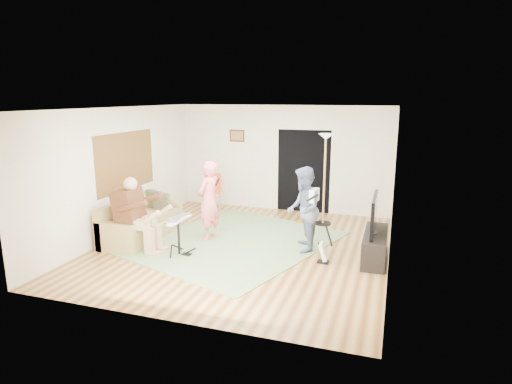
% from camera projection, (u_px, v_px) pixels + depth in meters
% --- Properties ---
extents(floor, '(6.00, 6.00, 0.00)m').
position_uv_depth(floor, '(244.00, 247.00, 8.48)').
color(floor, brown).
rests_on(floor, ground).
extents(walls, '(5.50, 6.00, 2.70)m').
position_uv_depth(walls, '(243.00, 180.00, 8.18)').
color(walls, white).
rests_on(walls, floor).
extents(ceiling, '(6.00, 6.00, 0.00)m').
position_uv_depth(ceiling, '(243.00, 108.00, 7.88)').
color(ceiling, white).
rests_on(ceiling, walls).
extents(window_blinds, '(0.00, 2.05, 2.05)m').
position_uv_depth(window_blinds, '(126.00, 161.00, 9.16)').
color(window_blinds, brown).
rests_on(window_blinds, walls).
extents(doorway, '(2.10, 0.00, 2.10)m').
position_uv_depth(doorway, '(304.00, 171.00, 10.85)').
color(doorway, black).
rests_on(doorway, walls).
extents(picture_frame, '(0.42, 0.03, 0.32)m').
position_uv_depth(picture_frame, '(237.00, 136.00, 11.21)').
color(picture_frame, '#3F2314').
rests_on(picture_frame, walls).
extents(area_rug, '(4.38, 4.73, 0.02)m').
position_uv_depth(area_rug, '(234.00, 242.00, 8.75)').
color(area_rug, '#61824F').
rests_on(area_rug, floor).
extents(sofa, '(0.83, 2.03, 0.82)m').
position_uv_depth(sofa, '(139.00, 225.00, 8.99)').
color(sofa, '#A08B50').
rests_on(sofa, floor).
extents(drummer, '(0.93, 0.52, 1.43)m').
position_uv_depth(drummer, '(138.00, 222.00, 8.19)').
color(drummer, '#522D17').
rests_on(drummer, sofa).
extents(drum_kit, '(0.41, 0.73, 0.75)m').
position_uv_depth(drum_kit, '(179.00, 238.00, 7.98)').
color(drum_kit, black).
rests_on(drum_kit, floor).
extents(singer, '(0.50, 0.66, 1.64)m').
position_uv_depth(singer, '(209.00, 201.00, 8.78)').
color(singer, '#FF6E75').
rests_on(singer, floor).
extents(microphone, '(0.06, 0.06, 0.24)m').
position_uv_depth(microphone, '(217.00, 182.00, 8.63)').
color(microphone, black).
rests_on(microphone, singer).
extents(guitarist, '(0.78, 0.91, 1.63)m').
position_uv_depth(guitarist, '(303.00, 210.00, 8.10)').
color(guitarist, slate).
rests_on(guitarist, floor).
extents(guitar_held, '(0.21, 0.61, 0.26)m').
position_uv_depth(guitar_held, '(314.00, 195.00, 7.97)').
color(guitar_held, white).
rests_on(guitar_held, guitarist).
extents(guitar_spare, '(0.26, 0.24, 0.73)m').
position_uv_depth(guitar_spare, '(324.00, 252.00, 7.62)').
color(guitar_spare, black).
rests_on(guitar_spare, floor).
extents(torchiere_lamp, '(0.38, 0.38, 2.10)m').
position_uv_depth(torchiere_lamp, '(325.00, 163.00, 9.66)').
color(torchiere_lamp, black).
rests_on(torchiere_lamp, floor).
extents(dining_chair, '(0.45, 0.47, 0.98)m').
position_uv_depth(dining_chair, '(212.00, 199.00, 10.91)').
color(dining_chair, tan).
rests_on(dining_chair, floor).
extents(tv_cabinet, '(0.40, 1.40, 0.50)m').
position_uv_depth(tv_cabinet, '(375.00, 246.00, 7.79)').
color(tv_cabinet, black).
rests_on(tv_cabinet, floor).
extents(television, '(0.06, 1.15, 0.67)m').
position_uv_depth(television, '(374.00, 214.00, 7.68)').
color(television, black).
rests_on(television, tv_cabinet).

